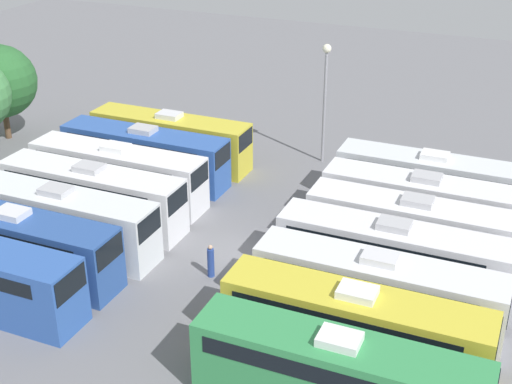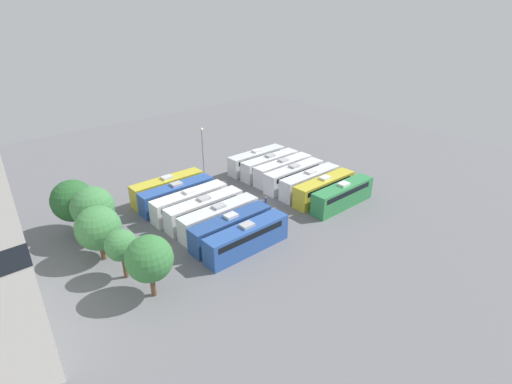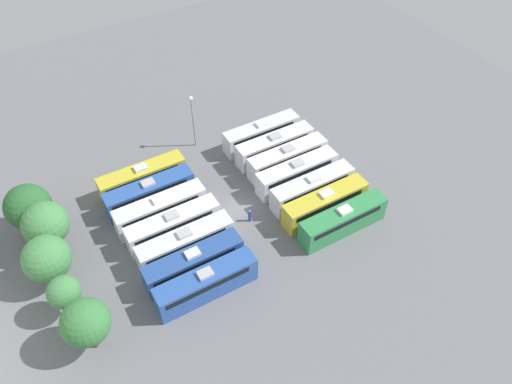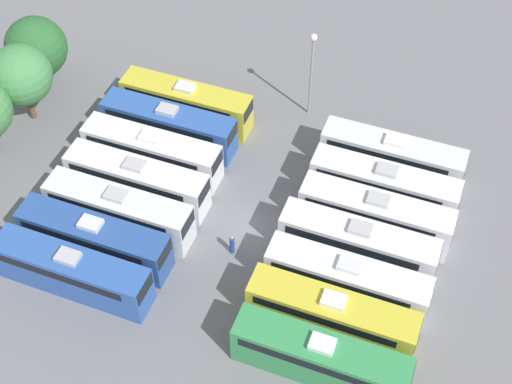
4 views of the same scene
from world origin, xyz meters
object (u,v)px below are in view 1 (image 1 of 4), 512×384
(bus_2, at_px, (377,290))
(worker_person, at_px, (211,262))
(bus_1, at_px, (354,326))
(bus_13, at_px, (170,138))
(bus_12, at_px, (144,154))
(bus_5, at_px, (423,205))
(bus_9, at_px, (59,218))
(bus_10, at_px, (92,194))
(bus_3, at_px, (391,255))
(bus_4, at_px, (414,229))
(bus_6, at_px, (431,181))
(bus_8, at_px, (16,242))
(bus_0, at_px, (336,375))
(bus_11, at_px, (118,173))
(light_pole, at_px, (325,84))
(tree_4, at_px, (0,81))

(bus_2, xyz_separation_m, worker_person, (0.65, 8.81, -1.00))
(bus_1, bearing_deg, bus_2, -3.64)
(bus_13, bearing_deg, bus_12, 176.09)
(bus_5, distance_m, bus_12, 18.39)
(bus_9, distance_m, bus_10, 3.20)
(bus_1, distance_m, worker_person, 9.42)
(bus_3, xyz_separation_m, bus_12, (6.35, 17.99, 0.00))
(bus_2, xyz_separation_m, bus_4, (6.36, -0.37, 0.00))
(bus_1, bearing_deg, bus_6, -1.03)
(bus_3, distance_m, worker_person, 9.12)
(bus_3, xyz_separation_m, bus_8, (-6.33, 17.93, 0.00))
(bus_8, bearing_deg, bus_3, -70.56)
(bus_3, xyz_separation_m, bus_6, (9.41, -0.23, 0.00))
(bus_1, xyz_separation_m, bus_13, (15.76, 17.73, 0.00))
(bus_10, bearing_deg, bus_6, -61.91)
(bus_0, height_order, bus_12, same)
(bus_11, bearing_deg, bus_9, -176.43)
(light_pole, bearing_deg, bus_11, 137.89)
(bus_6, relative_size, bus_9, 1.00)
(bus_1, bearing_deg, bus_0, -175.76)
(bus_0, relative_size, bus_6, 1.00)
(bus_2, distance_m, bus_6, 12.73)
(bus_9, xyz_separation_m, bus_10, (3.20, 0.11, 0.00))
(bus_0, height_order, light_pole, light_pole)
(bus_9, xyz_separation_m, bus_11, (6.38, 0.40, 0.00))
(bus_8, distance_m, bus_11, 9.38)
(bus_12, bearing_deg, worker_person, -134.02)
(bus_10, bearing_deg, light_pole, -34.16)
(bus_2, relative_size, bus_3, 1.00)
(bus_1, relative_size, light_pole, 1.36)
(bus_2, distance_m, light_pole, 19.47)
(bus_2, xyz_separation_m, tree_4, (12.04, 31.72, 2.61))
(bus_12, relative_size, light_pole, 1.36)
(tree_4, bearing_deg, bus_1, -115.54)
(bus_2, distance_m, bus_13, 21.99)
(bus_2, distance_m, bus_4, 6.37)
(bus_1, height_order, bus_6, same)
(bus_1, height_order, bus_4, same)
(tree_4, bearing_deg, bus_8, -137.79)
(bus_3, height_order, bus_12, same)
(bus_3, distance_m, bus_6, 9.42)
(bus_0, relative_size, bus_11, 1.00)
(bus_10, distance_m, tree_4, 16.71)
(bus_11, bearing_deg, bus_3, -99.67)
(bus_10, bearing_deg, bus_4, -80.10)
(bus_1, distance_m, bus_9, 17.73)
(bus_5, height_order, bus_12, same)
(bus_11, height_order, tree_4, tree_4)
(bus_6, xyz_separation_m, bus_8, (-15.74, 18.16, 0.00))
(bus_5, bearing_deg, bus_4, -177.80)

